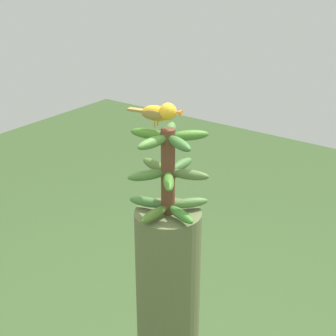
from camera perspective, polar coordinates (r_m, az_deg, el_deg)
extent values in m
cylinder|color=brown|center=(1.84, 0.00, -0.45)|extent=(0.05, 0.05, 0.32)
ellipsoid|color=#496E26|center=(1.84, -1.57, -4.94)|extent=(0.04, 0.14, 0.04)
ellipsoid|color=#3D7D2C|center=(1.84, 1.39, -5.01)|extent=(0.14, 0.08, 0.04)
ellipsoid|color=#4D7637|center=(1.92, 2.33, -3.75)|extent=(0.11, 0.13, 0.04)
ellipsoid|color=#456F28|center=(1.97, 0.11, -2.97)|extent=(0.11, 0.13, 0.04)
ellipsoid|color=#427436|center=(1.92, -2.25, -3.66)|extent=(0.14, 0.07, 0.04)
ellipsoid|color=#506D34|center=(1.82, 2.32, -0.72)|extent=(0.14, 0.08, 0.04)
ellipsoid|color=#436D33|center=(1.90, 1.31, 0.32)|extent=(0.04, 0.14, 0.04)
ellipsoid|color=#4D6D2C|center=(1.90, -1.42, 0.29)|extent=(0.14, 0.07, 0.04)
ellipsoid|color=#46712F|center=(1.82, -2.28, -0.78)|extent=(0.11, 0.13, 0.04)
ellipsoid|color=#407926|center=(1.77, 0.07, -1.45)|extent=(0.11, 0.13, 0.04)
ellipsoid|color=#3D6E31|center=(1.73, 1.19, 2.64)|extent=(0.14, 0.09, 0.04)
ellipsoid|color=#437728|center=(1.81, 2.28, 3.51)|extent=(0.12, 0.13, 0.04)
ellipsoid|color=#457032|center=(1.86, 0.26, 4.12)|extent=(0.10, 0.14, 0.04)
ellipsoid|color=#437925|center=(1.82, -2.10, 3.68)|extent=(0.14, 0.06, 0.04)
ellipsoid|color=#4C7C33|center=(1.74, -1.63, 2.75)|extent=(0.05, 0.14, 0.04)
cone|color=brown|center=(1.89, -0.02, -0.77)|extent=(0.04, 0.04, 0.06)
cone|color=#4C2D1E|center=(1.88, 0.42, -0.11)|extent=(0.04, 0.04, 0.06)
cylinder|color=#C68933|center=(1.79, -1.45, 4.61)|extent=(0.01, 0.00, 0.02)
cylinder|color=#C68933|center=(1.81, -1.10, 4.85)|extent=(0.01, 0.00, 0.02)
ellipsoid|color=gold|center=(1.79, -1.28, 5.86)|extent=(0.11, 0.06, 0.05)
ellipsoid|color=olive|center=(1.77, -1.73, 5.69)|extent=(0.08, 0.02, 0.03)
ellipsoid|color=olive|center=(1.81, -1.13, 6.07)|extent=(0.08, 0.02, 0.03)
cube|color=olive|center=(1.82, -3.45, 6.23)|extent=(0.06, 0.03, 0.01)
sphere|color=gold|center=(1.77, 0.04, 6.10)|extent=(0.06, 0.06, 0.06)
sphere|color=black|center=(1.78, 0.55, 6.39)|extent=(0.01, 0.01, 0.01)
cone|color=orange|center=(1.75, 1.10, 5.96)|extent=(0.03, 0.03, 0.02)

